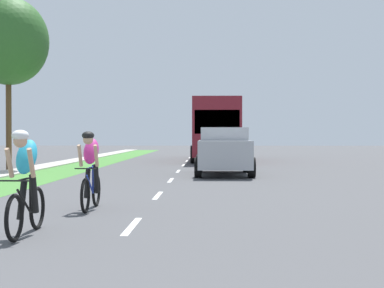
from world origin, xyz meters
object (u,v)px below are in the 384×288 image
at_px(street_tree_near, 8,41).
at_px(suv_silver, 224,150).
at_px(cyclist_trailing, 91,170).
at_px(bus_maroon, 216,127).
at_px(cyclist_lead, 26,181).

bearing_deg(street_tree_near, suv_silver, -15.83).
relative_size(cyclist_trailing, suv_silver, 0.37).
xyz_separation_m(suv_silver, bus_maroon, (-0.15, 12.31, 1.03)).
xyz_separation_m(cyclist_lead, cyclist_trailing, (0.36, 2.88, 0.00)).
height_order(cyclist_trailing, suv_silver, suv_silver).
xyz_separation_m(cyclist_lead, street_tree_near, (-5.91, 15.50, 4.75)).
bearing_deg(bus_maroon, cyclist_trailing, -97.16).
distance_m(suv_silver, bus_maroon, 12.36).
relative_size(cyclist_lead, cyclist_trailing, 1.00).
bearing_deg(bus_maroon, suv_silver, -89.30).
relative_size(cyclist_lead, bus_maroon, 0.15).
xyz_separation_m(cyclist_lead, bus_maroon, (3.16, 25.20, 1.17)).
height_order(cyclist_trailing, street_tree_near, street_tree_near).
distance_m(cyclist_lead, street_tree_near, 17.25).
relative_size(suv_silver, street_tree_near, 0.63).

